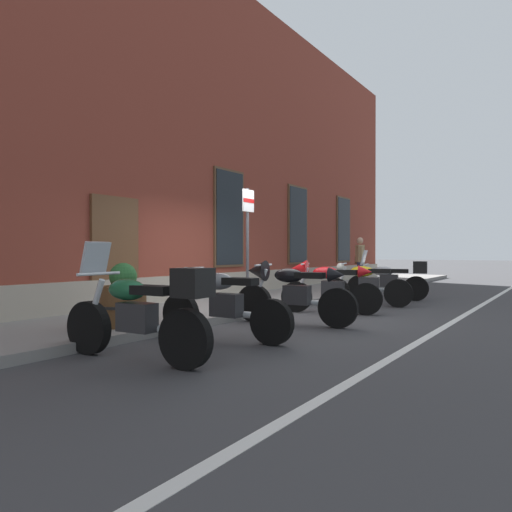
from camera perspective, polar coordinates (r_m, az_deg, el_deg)
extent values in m
plane|color=#38383A|center=(9.19, 1.69, -7.17)|extent=(140.00, 140.00, 0.00)
cube|color=slate|center=(9.88, -4.28, -6.24)|extent=(31.31, 2.43, 0.13)
cube|color=silver|center=(7.95, 21.73, -8.37)|extent=(31.31, 0.12, 0.01)
cube|color=brown|center=(13.58, -20.40, 12.86)|extent=(25.31, 6.98, 8.29)
cube|color=gray|center=(10.62, -9.25, -4.24)|extent=(25.31, 0.10, 0.70)
cube|color=brown|center=(9.36, -16.94, 0.02)|extent=(1.10, 0.08, 2.30)
cube|color=#513823|center=(12.00, -3.35, 4.67)|extent=(1.22, 0.06, 2.52)
cube|color=black|center=(11.98, -3.23, 4.67)|extent=(1.10, 0.03, 2.40)
cube|color=#513823|center=(15.02, 5.13, 3.82)|extent=(1.22, 0.06, 2.52)
cube|color=black|center=(15.01, 5.23, 3.82)|extent=(1.10, 0.03, 2.40)
cube|color=#513823|center=(18.26, 10.68, 3.21)|extent=(1.22, 0.06, 2.52)
cube|color=black|center=(18.25, 10.77, 3.21)|extent=(1.10, 0.03, 2.40)
cylinder|color=black|center=(5.94, -19.87, -8.29)|extent=(0.17, 0.64, 0.64)
cylinder|color=black|center=(4.93, -8.68, -10.06)|extent=(0.17, 0.64, 0.64)
cylinder|color=silver|center=(5.83, -19.24, -5.83)|extent=(0.10, 0.32, 0.66)
cube|color=#28282B|center=(5.35, -14.43, -7.30)|extent=(0.25, 0.46, 0.32)
ellipsoid|color=#195633|center=(5.42, -15.57, -4.01)|extent=(0.30, 0.54, 0.24)
cube|color=black|center=(5.16, -12.60, -4.12)|extent=(0.26, 0.50, 0.10)
cylinder|color=silver|center=(5.74, -18.73, -2.07)|extent=(0.62, 0.09, 0.04)
cylinder|color=silver|center=(5.25, -11.12, -8.86)|extent=(0.13, 0.46, 0.09)
cube|color=#B2BCC6|center=(5.78, -19.13, -0.27)|extent=(0.37, 0.17, 0.40)
cube|color=black|center=(4.80, -7.75, -3.26)|extent=(0.38, 0.35, 0.30)
cylinder|color=black|center=(7.00, -9.24, -7.05)|extent=(0.15, 0.62, 0.61)
cylinder|color=black|center=(6.12, 1.96, -8.13)|extent=(0.15, 0.62, 0.61)
cylinder|color=silver|center=(6.91, -8.61, -4.82)|extent=(0.09, 0.33, 0.68)
cube|color=#28282B|center=(6.48, -3.67, -6.04)|extent=(0.24, 0.45, 0.32)
ellipsoid|color=slate|center=(6.54, -4.75, -3.10)|extent=(0.29, 0.53, 0.24)
cube|color=black|center=(6.32, -1.96, -3.13)|extent=(0.25, 0.49, 0.10)
cylinder|color=silver|center=(6.83, -8.10, -1.53)|extent=(0.62, 0.07, 0.04)
cylinder|color=silver|center=(6.43, -0.84, -7.26)|extent=(0.11, 0.45, 0.09)
sphere|color=silver|center=(6.89, -8.62, -2.09)|extent=(0.18, 0.18, 0.18)
cylinder|color=black|center=(8.17, -0.22, -5.83)|extent=(0.20, 0.66, 0.65)
cylinder|color=black|center=(7.59, 10.04, -6.32)|extent=(0.20, 0.66, 0.65)
cylinder|color=silver|center=(8.10, 0.41, -3.92)|extent=(0.11, 0.33, 0.68)
cube|color=#28282B|center=(7.81, 5.06, -4.80)|extent=(0.27, 0.46, 0.32)
ellipsoid|color=black|center=(7.85, 4.05, -2.40)|extent=(0.32, 0.55, 0.24)
cube|color=black|center=(7.70, 6.65, -2.38)|extent=(0.28, 0.50, 0.10)
cylinder|color=silver|center=(8.04, 0.91, -1.12)|extent=(0.62, 0.11, 0.04)
cylinder|color=silver|center=(7.83, 7.44, -5.74)|extent=(0.14, 0.46, 0.09)
cone|color=black|center=(8.10, 0.09, -1.82)|extent=(0.40, 0.38, 0.36)
cone|color=black|center=(7.55, 9.91, -2.29)|extent=(0.27, 0.29, 0.24)
cylinder|color=black|center=(9.51, 5.01, -5.01)|extent=(0.28, 0.63, 0.63)
cylinder|color=black|center=(9.26, 13.40, -5.17)|extent=(0.28, 0.63, 0.63)
cylinder|color=silver|center=(9.46, 5.60, -3.37)|extent=(0.15, 0.33, 0.68)
cube|color=#28282B|center=(9.34, 9.45, -4.01)|extent=(0.33, 0.48, 0.32)
ellipsoid|color=red|center=(9.34, 8.55, -2.04)|extent=(0.38, 0.57, 0.24)
cube|color=black|center=(9.28, 10.85, -1.99)|extent=(0.34, 0.52, 0.10)
cylinder|color=silver|center=(9.43, 6.07, -0.98)|extent=(0.61, 0.19, 0.04)
cylinder|color=silver|center=(9.42, 11.38, -4.77)|extent=(0.20, 0.46, 0.09)
cone|color=red|center=(9.46, 5.31, -1.58)|extent=(0.44, 0.42, 0.36)
cone|color=red|center=(9.23, 13.28, -1.89)|extent=(0.30, 0.31, 0.24)
cylinder|color=black|center=(10.87, 9.83, -4.33)|extent=(0.28, 0.64, 0.63)
cylinder|color=black|center=(10.73, 17.11, -4.41)|extent=(0.28, 0.64, 0.63)
cylinder|color=silver|center=(10.84, 10.35, -2.95)|extent=(0.15, 0.33, 0.65)
cube|color=#28282B|center=(10.76, 13.71, -3.43)|extent=(0.33, 0.48, 0.32)
ellipsoid|color=gold|center=(10.76, 12.92, -1.84)|extent=(0.38, 0.57, 0.24)
cube|color=black|center=(10.72, 14.94, -1.80)|extent=(0.34, 0.52, 0.10)
cylinder|color=silver|center=(10.81, 10.77, -0.93)|extent=(0.61, 0.19, 0.04)
cylinder|color=silver|center=(10.86, 15.35, -4.08)|extent=(0.20, 0.46, 0.09)
sphere|color=silver|center=(10.82, 10.35, -1.30)|extent=(0.18, 0.18, 0.18)
cylinder|color=black|center=(12.49, 12.59, -3.73)|extent=(0.24, 0.63, 0.62)
cylinder|color=black|center=(12.33, 19.08, -3.80)|extent=(0.24, 0.63, 0.62)
cylinder|color=silver|center=(12.46, 13.04, -2.65)|extent=(0.13, 0.31, 0.60)
cube|color=#28282B|center=(12.37, 16.04, -2.94)|extent=(0.30, 0.48, 0.32)
ellipsoid|color=#B7BABF|center=(12.38, 15.35, -1.81)|extent=(0.36, 0.56, 0.24)
cube|color=black|center=(12.34, 17.11, -1.78)|extent=(0.31, 0.51, 0.10)
cylinder|color=silver|center=(12.43, 13.41, -1.01)|extent=(0.61, 0.16, 0.04)
cylinder|color=silver|center=(12.47, 17.48, -3.52)|extent=(0.18, 0.46, 0.09)
cube|color=#B2BCC6|center=(12.44, 13.14, -0.18)|extent=(0.38, 0.21, 0.40)
cube|color=black|center=(12.29, 19.55, -1.32)|extent=(0.42, 0.39, 0.30)
cylinder|color=#2D3351|center=(15.08, 12.75, -2.21)|extent=(0.14, 0.14, 0.77)
cylinder|color=#2D3351|center=(15.26, 12.58, -2.17)|extent=(0.14, 0.14, 0.77)
cube|color=tan|center=(15.16, 12.67, 0.31)|extent=(0.44, 0.40, 0.55)
sphere|color=tan|center=(15.16, 12.67, 1.85)|extent=(0.21, 0.21, 0.21)
cylinder|color=tan|center=(14.91, 12.90, 0.20)|extent=(0.09, 0.09, 0.52)
cylinder|color=tan|center=(15.40, 12.43, 0.21)|extent=(0.09, 0.09, 0.52)
cube|color=#592D19|center=(15.46, 12.30, -0.52)|extent=(0.14, 0.14, 0.24)
cylinder|color=#4C4C51|center=(9.25, -1.06, 1.06)|extent=(0.06, 0.06, 2.36)
cube|color=white|center=(9.30, -0.96, 6.82)|extent=(0.36, 0.03, 0.44)
cube|color=red|center=(9.29, -0.89, 6.82)|extent=(0.36, 0.01, 0.08)
cylinder|color=brown|center=(7.13, -16.02, -5.91)|extent=(0.67, 0.67, 0.59)
cylinder|color=black|center=(7.13, -16.02, -5.91)|extent=(0.70, 0.70, 0.04)
sphere|color=#28602D|center=(7.10, -16.03, -2.43)|extent=(0.40, 0.40, 0.40)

